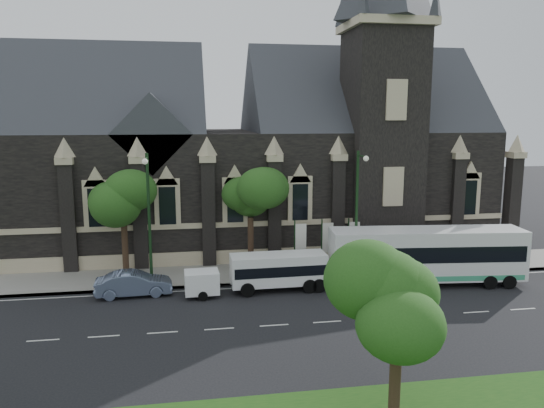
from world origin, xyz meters
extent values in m
plane|color=black|center=(0.00, 0.00, 0.00)|extent=(160.00, 160.00, 0.00)
cube|color=gray|center=(0.00, 9.50, 0.07)|extent=(80.00, 5.00, 0.15)
cube|color=black|center=(4.00, 19.50, 5.00)|extent=(40.00, 15.00, 10.00)
cube|color=#2A2C31|center=(-8.00, 19.50, 10.00)|extent=(16.00, 15.00, 15.00)
cube|color=#2A2C31|center=(14.00, 19.50, 10.00)|extent=(20.00, 15.00, 15.00)
cube|color=#2A2C31|center=(-4.00, 15.00, 10.00)|extent=(6.00, 6.00, 6.00)
cube|color=black|center=(14.00, 13.50, 9.00)|extent=(5.50, 5.50, 18.00)
cube|color=tan|center=(14.00, 13.50, 18.20)|extent=(6.20, 6.20, 0.60)
cube|color=tan|center=(4.00, 11.96, 3.20)|extent=(40.00, 0.22, 0.40)
cube|color=tan|center=(4.00, 11.96, 0.60)|extent=(40.00, 0.25, 1.20)
cube|color=black|center=(2.00, 11.82, 4.80)|extent=(1.20, 0.12, 2.80)
cylinder|color=black|center=(6.00, -9.50, 1.54)|extent=(0.44, 0.44, 3.08)
sphere|color=#235119|center=(6.00, -9.50, 4.48)|extent=(3.20, 3.20, 3.20)
sphere|color=#235119|center=(6.60, -8.90, 5.08)|extent=(2.40, 2.40, 2.40)
cylinder|color=black|center=(3.00, 10.50, 1.98)|extent=(0.44, 0.44, 3.96)
sphere|color=#235119|center=(3.00, 10.50, 5.64)|extent=(3.84, 3.84, 3.84)
sphere|color=#235119|center=(3.72, 11.22, 6.36)|extent=(2.88, 2.88, 2.88)
cylinder|color=black|center=(-6.00, 10.50, 1.98)|extent=(0.44, 0.44, 3.96)
sphere|color=#235119|center=(-6.00, 10.50, 5.57)|extent=(3.68, 3.68, 3.68)
sphere|color=#235119|center=(-5.31, 11.19, 6.26)|extent=(2.76, 2.76, 2.76)
cylinder|color=black|center=(10.00, 7.30, 4.50)|extent=(0.20, 0.20, 9.00)
cylinder|color=black|center=(10.00, 6.50, 8.70)|extent=(0.10, 1.60, 0.10)
sphere|color=silver|center=(10.00, 5.70, 8.60)|extent=(0.36, 0.36, 0.36)
cylinder|color=black|center=(-4.00, 7.30, 4.50)|extent=(0.20, 0.20, 9.00)
cylinder|color=black|center=(-4.00, 6.50, 8.70)|extent=(0.10, 1.60, 0.10)
sphere|color=silver|center=(-4.00, 5.70, 8.60)|extent=(0.36, 0.36, 0.36)
cylinder|color=black|center=(6.00, 9.00, 2.00)|extent=(0.10, 0.10, 4.00)
cube|color=white|center=(6.45, 9.00, 2.60)|extent=(0.80, 0.04, 2.20)
cylinder|color=black|center=(8.00, 9.00, 2.00)|extent=(0.10, 0.10, 4.00)
cube|color=white|center=(8.45, 9.00, 2.60)|extent=(0.80, 0.04, 2.20)
cylinder|color=black|center=(10.00, 9.00, 2.00)|extent=(0.10, 0.10, 4.00)
cube|color=white|center=(10.45, 9.00, 2.60)|extent=(0.80, 0.04, 2.20)
cube|color=silver|center=(14.39, 5.42, 2.12)|extent=(13.23, 4.01, 3.35)
cube|color=black|center=(14.39, 5.42, 2.35)|extent=(12.71, 4.00, 1.06)
cube|color=#389B6F|center=(14.39, 5.42, 0.75)|extent=(12.71, 3.99, 0.35)
cylinder|color=black|center=(9.71, 4.53, 0.45)|extent=(0.92, 0.37, 0.90)
cylinder|color=black|center=(9.99, 7.23, 0.45)|extent=(0.92, 0.37, 0.90)
cylinder|color=black|center=(18.13, 3.67, 0.45)|extent=(0.92, 0.37, 0.90)
cylinder|color=black|center=(18.41, 6.37, 0.45)|extent=(0.92, 0.37, 0.90)
cylinder|color=black|center=(19.43, 3.54, 0.45)|extent=(0.92, 0.37, 0.90)
cylinder|color=black|center=(19.70, 6.24, 0.45)|extent=(0.92, 0.37, 0.90)
cube|color=white|center=(4.25, 5.77, 1.43)|extent=(6.29, 2.10, 1.96)
cube|color=black|center=(4.25, 5.77, 1.49)|extent=(6.04, 2.13, 0.67)
cylinder|color=black|center=(2.09, 4.75, 0.45)|extent=(0.91, 0.30, 0.90)
cylinder|color=black|center=(2.04, 6.71, 0.45)|extent=(0.91, 0.30, 0.90)
cylinder|color=black|center=(6.15, 4.83, 0.45)|extent=(0.91, 0.30, 0.90)
cylinder|color=black|center=(6.10, 6.80, 0.45)|extent=(0.91, 0.30, 0.90)
cylinder|color=black|center=(6.77, 4.85, 0.45)|extent=(0.91, 0.30, 0.90)
cylinder|color=black|center=(6.73, 6.81, 0.45)|extent=(0.91, 0.30, 0.90)
cube|color=white|center=(-0.76, 5.28, 0.96)|extent=(2.19, 1.68, 1.39)
cylinder|color=black|center=(-0.73, 4.48, 0.30)|extent=(0.61, 0.24, 0.60)
cylinder|color=black|center=(-0.79, 6.08, 0.30)|extent=(0.61, 0.24, 0.60)
cylinder|color=black|center=(0.63, 5.33, 0.59)|extent=(1.28, 0.13, 0.08)
imported|color=slate|center=(-5.04, 6.17, 0.79)|extent=(4.87, 1.95, 1.57)
camera|label=1|loc=(-1.43, -26.50, 11.35)|focal=34.24mm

